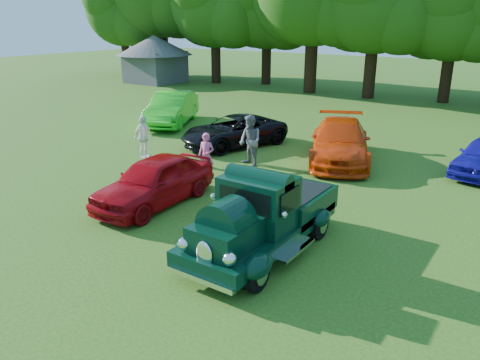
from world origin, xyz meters
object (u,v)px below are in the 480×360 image
Objects in this scene: hero_pickup at (263,217)px; gazebo at (155,54)px; back_car_black at (234,131)px; back_car_orange at (340,141)px; spectator_white at (143,137)px; red_convertible at (154,181)px; back_car_lime at (172,109)px; spectator_grey at (250,141)px; spectator_pink at (206,156)px.

hero_pickup is 31.79m from gazebo.
back_car_black is at bearing 129.10° from hero_pickup.
spectator_white reaches higher than back_car_orange.
gazebo is (-17.72, 13.58, 1.75)m from back_car_black.
red_convertible is at bearing -46.08° from gazebo.
gazebo reaches higher than back_car_orange.
back_car_lime is at bearing 149.66° from back_car_orange.
back_car_black is (5.17, -1.76, -0.17)m from back_car_lime.
back_car_black is 2.47× the size of spectator_grey.
hero_pickup is at bearing -119.45° from spectator_white.
spectator_grey is at bearing -23.35° from back_car_black.
red_convertible is 28.33m from gazebo.
hero_pickup is at bearing -51.15° from spectator_pink.
back_car_black is 4.66m from back_car_orange.
hero_pickup reaches higher than back_car_black.
spectator_white reaches higher than back_car_lime.
gazebo reaches higher than spectator_pink.
back_car_black is (-6.06, 7.46, -0.17)m from hero_pickup.
hero_pickup is 8.08m from back_car_orange.
hero_pickup is 5.59m from spectator_pink.
back_car_lime is 0.78× the size of gazebo.
back_car_black is 4.36m from spectator_pink.
red_convertible is at bearing -70.61° from spectator_grey.
back_car_lime is at bearing 127.27° from red_convertible.
spectator_white is 0.26× the size of gazebo.
hero_pickup is at bearing -32.04° from spectator_grey.
spectator_pink is (6.83, -5.79, -0.04)m from back_car_lime.
back_car_lime is at bearing 140.61° from hero_pickup.
spectator_pink is 0.82× the size of spectator_grey.
spectator_white is (3.27, -5.25, 0.02)m from back_car_lime.
back_car_orange is 2.79× the size of spectator_grey.
spectator_pink is (-2.97, -4.51, 0.01)m from back_car_orange.
spectator_pink is at bearing 92.59° from red_convertible.
hero_pickup is 9.62m from back_car_black.
back_car_orange is 7.65m from spectator_white.
spectator_grey is at bearing -72.71° from spectator_white.
spectator_pink is (-4.40, 3.44, -0.04)m from hero_pickup.
back_car_orange is 3.38× the size of spectator_pink.
gazebo is at bearing 131.63° from red_convertible.
back_car_black is at bearing 103.32° from red_convertible.
gazebo is (-22.35, 13.09, 1.63)m from back_car_orange.
back_car_lime is 8.22m from spectator_grey.
back_car_black is 0.73× the size of gazebo.
back_car_orange is 25.95m from gazebo.
spectator_white is (-4.03, -1.49, -0.11)m from spectator_grey.
hero_pickup is 4.22m from red_convertible.
back_car_orange is (-1.43, 7.95, -0.05)m from hero_pickup.
hero_pickup is at bearing -11.44° from red_convertible.
back_car_black is 2.94m from spectator_grey.
spectator_white is at bearing 153.48° from hero_pickup.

